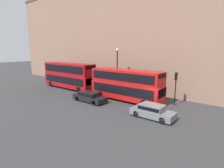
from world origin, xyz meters
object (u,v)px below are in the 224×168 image
at_px(car_dark_sedan, 152,111).
at_px(car_hatchback, 89,96).
at_px(bus_second_in_queue, 69,75).
at_px(traffic_light, 176,82).
at_px(pedestrian, 124,89).
at_px(bus_leading, 126,84).

xyz_separation_m(car_dark_sedan, car_hatchback, (-0.00, 8.93, -0.03)).
distance_m(bus_second_in_queue, car_dark_sedan, 17.94).
relative_size(traffic_light, pedestrian, 2.26).
distance_m(bus_leading, traffic_light, 6.24).
relative_size(bus_leading, car_dark_sedan, 2.37).
height_order(car_hatchback, pedestrian, pedestrian).
relative_size(bus_second_in_queue, pedestrian, 6.18).
xyz_separation_m(bus_leading, car_dark_sedan, (-3.40, -5.55, -1.56)).
distance_m(bus_second_in_queue, car_hatchback, 9.41).
height_order(bus_second_in_queue, car_dark_sedan, bus_second_in_queue).
relative_size(bus_leading, car_hatchback, 2.13).
distance_m(bus_leading, pedestrian, 3.71).
bearing_deg(car_dark_sedan, bus_second_in_queue, 79.02).
bearing_deg(car_hatchback, bus_leading, -44.86).
bearing_deg(car_dark_sedan, traffic_light, -3.76).
height_order(bus_leading, traffic_light, bus_leading).
bearing_deg(bus_second_in_queue, traffic_light, -83.81).
bearing_deg(bus_leading, traffic_light, -71.79).
height_order(bus_leading, car_hatchback, bus_leading).
xyz_separation_m(bus_leading, traffic_light, (1.94, -5.90, 0.63)).
distance_m(bus_leading, bus_second_in_queue, 11.98).
relative_size(car_hatchback, traffic_light, 1.18).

